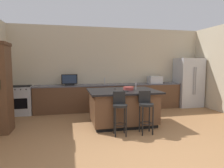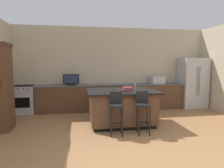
# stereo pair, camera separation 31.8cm
# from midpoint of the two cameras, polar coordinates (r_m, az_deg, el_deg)

# --- Properties ---
(ground_plane) EXTENTS (16.81, 16.81, 0.00)m
(ground_plane) POSITION_cam_midpoint_polar(r_m,az_deg,el_deg) (3.63, 12.38, -21.10)
(ground_plane) COLOR #996B42
(wall_back) EXTENTS (7.49, 0.12, 2.95)m
(wall_back) POSITION_cam_midpoint_polar(r_m,az_deg,el_deg) (7.26, -1.59, 4.63)
(wall_back) COLOR beige
(wall_back) RESTS_ON ground_plane
(counter_back) EXTENTS (5.18, 0.62, 0.91)m
(counter_back) POSITION_cam_midpoint_polar(r_m,az_deg,el_deg) (6.97, -1.85, -3.84)
(counter_back) COLOR brown
(counter_back) RESTS_ON ground_plane
(kitchen_island) EXTENTS (1.84, 1.35, 0.93)m
(kitchen_island) POSITION_cam_midpoint_polar(r_m,az_deg,el_deg) (5.35, 1.40, -6.66)
(kitchen_island) COLOR black
(kitchen_island) RESTS_ON ground_plane
(refrigerator) EXTENTS (0.95, 0.77, 1.85)m
(refrigerator) POSITION_cam_midpoint_polar(r_m,az_deg,el_deg) (8.01, 20.35, 0.45)
(refrigerator) COLOR #B7BABF
(refrigerator) RESTS_ON ground_plane
(range_oven) EXTENTS (0.73, 0.63, 0.93)m
(range_oven) POSITION_cam_midpoint_polar(r_m,az_deg,el_deg) (7.04, -26.32, -4.30)
(range_oven) COLOR #B7BABF
(range_oven) RESTS_ON ground_plane
(microwave) EXTENTS (0.48, 0.36, 0.27)m
(microwave) POSITION_cam_midpoint_polar(r_m,az_deg,el_deg) (7.40, 11.22, 1.24)
(microwave) COLOR #B7BABF
(microwave) RESTS_ON counter_back
(tv_monitor) EXTENTS (0.53, 0.16, 0.38)m
(tv_monitor) POSITION_cam_midpoint_polar(r_m,az_deg,el_deg) (6.71, -13.68, 1.04)
(tv_monitor) COLOR black
(tv_monitor) RESTS_ON counter_back
(sink_faucet_back) EXTENTS (0.02, 0.02, 0.24)m
(sink_faucet_back) POSITION_cam_midpoint_polar(r_m,az_deg,el_deg) (6.96, -3.46, 0.93)
(sink_faucet_back) COLOR #B2B2B7
(sink_faucet_back) RESTS_ON counter_back
(sink_faucet_island) EXTENTS (0.02, 0.02, 0.22)m
(sink_faucet_island) POSITION_cam_midpoint_polar(r_m,az_deg,el_deg) (5.36, 5.33, -0.51)
(sink_faucet_island) COLOR #B2B2B7
(sink_faucet_island) RESTS_ON kitchen_island
(bar_stool_left) EXTENTS (0.34, 0.35, 1.00)m
(bar_stool_left) POSITION_cam_midpoint_polar(r_m,az_deg,el_deg) (4.50, 0.26, -7.40)
(bar_stool_left) COLOR black
(bar_stool_left) RESTS_ON ground_plane
(bar_stool_right) EXTENTS (0.34, 0.35, 1.00)m
(bar_stool_right) POSITION_cam_midpoint_polar(r_m,az_deg,el_deg) (4.65, 7.94, -7.03)
(bar_stool_right) COLOR black
(bar_stool_right) RESTS_ON ground_plane
(fruit_bowl) EXTENTS (0.28, 0.28, 0.08)m
(fruit_bowl) POSITION_cam_midpoint_polar(r_m,az_deg,el_deg) (5.33, 3.16, -1.28)
(fruit_bowl) COLOR #993833
(fruit_bowl) RESTS_ON kitchen_island
(cell_phone) EXTENTS (0.09, 0.16, 0.01)m
(cell_phone) POSITION_cam_midpoint_polar(r_m,az_deg,el_deg) (5.51, -0.82, -1.41)
(cell_phone) COLOR black
(cell_phone) RESTS_ON kitchen_island
(tv_remote) EXTENTS (0.12, 0.17, 0.02)m
(tv_remote) POSITION_cam_midpoint_polar(r_m,az_deg,el_deg) (5.04, 2.19, -2.04)
(tv_remote) COLOR black
(tv_remote) RESTS_ON kitchen_island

